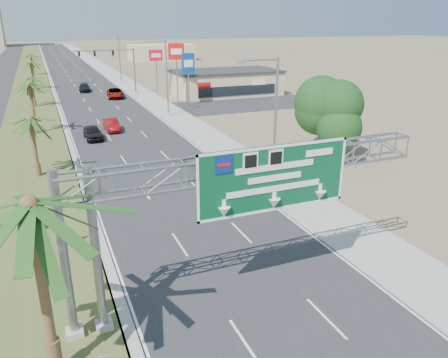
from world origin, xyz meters
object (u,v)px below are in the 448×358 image
palm_near (29,206)px  store_building (226,83)px  car_far (84,88)px  pole_sign_blue (188,66)px  car_left_lane (93,133)px  pole_sign_red_near (176,56)px  car_mid_lane (112,125)px  pole_sign_red_far (156,59)px  sign_gantry (238,179)px  signal_mast (123,67)px  car_right_lane (115,93)px

palm_near → store_building: palm_near is taller
car_far → pole_sign_blue: size_ratio=0.60×
car_left_lane → pole_sign_blue: size_ratio=0.55×
car_far → pole_sign_red_near: (12.04, -19.69, 6.76)m
car_mid_lane → pole_sign_blue: 18.78m
palm_near → pole_sign_red_far: size_ratio=1.03×
pole_sign_red_near → store_building: bearing=31.0°
sign_gantry → palm_near: bearing=-166.7°
car_mid_lane → pole_sign_blue: size_ratio=0.53×
signal_mast → pole_sign_red_near: (5.98, -12.51, 2.62)m
store_building → car_left_lane: store_building is taller
signal_mast → store_building: bearing=-19.5°
store_building → pole_sign_blue: size_ratio=2.23×
palm_near → pole_sign_red_far: palm_near is taller
signal_mast → pole_sign_red_far: (4.85, -4.34, 1.51)m
car_far → pole_sign_red_near: pole_sign_red_near is taller
sign_gantry → car_right_lane: (4.27, 59.91, -5.27)m
signal_mast → sign_gantry: bearing=-95.7°
store_building → pole_sign_blue: bearing=-139.9°
car_mid_lane → pole_sign_red_far: pole_sign_red_far is taller
sign_gantry → palm_near: (-8.14, -1.93, 0.87)m
car_far → pole_sign_red_near: size_ratio=0.51×
car_mid_lane → car_right_lane: size_ratio=0.76×
palm_near → car_left_lane: palm_near is taller
palm_near → car_mid_lane: size_ratio=1.95×
car_far → palm_near: bearing=-90.9°
pole_sign_blue → pole_sign_red_far: size_ratio=1.00×
sign_gantry → car_far: (0.17, 69.23, -5.35)m
palm_near → car_mid_lane: bearing=78.1°
car_right_lane → car_far: (-4.10, 9.32, -0.08)m
store_building → pole_sign_red_near: (-10.85, -6.53, 5.47)m
signal_mast → pole_sign_blue: 15.84m
car_right_lane → pole_sign_red_far: (6.82, -2.21, 5.58)m
palm_near → car_far: palm_near is taller
car_left_lane → car_far: size_ratio=0.91×
sign_gantry → car_mid_lane: sign_gantry is taller
car_right_lane → store_building: bearing=-6.0°
sign_gantry → car_mid_lane: 36.68m
car_mid_lane → car_right_lane: bearing=78.5°
car_right_lane → pole_sign_red_near: (7.94, -10.37, 6.69)m
signal_mast → car_left_lane: bearing=-107.0°
car_mid_lane → pole_sign_red_near: bearing=46.0°
car_left_lane → car_far: (2.80, 36.19, -0.05)m
car_far → sign_gantry: bearing=-84.4°
car_mid_lane → car_far: bearing=88.4°
pole_sign_red_near → pole_sign_red_far: pole_sign_red_near is taller
palm_near → car_left_lane: size_ratio=1.89×
sign_gantry → car_mid_lane: bearing=90.1°
sign_gantry → car_right_lane: sign_gantry is taller
signal_mast → pole_sign_red_far: pole_sign_red_far is taller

